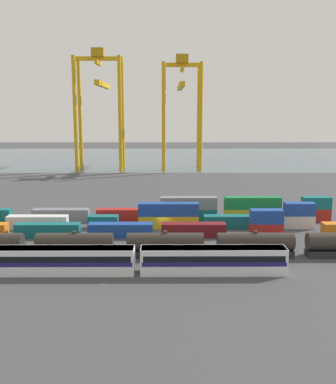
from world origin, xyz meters
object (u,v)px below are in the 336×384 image
shipping_container_25 (316,215)px  shipping_container_21 (189,215)px  shipping_container_12 (103,222)px  gantry_crane_central (182,100)px  gantry_crane_west (100,97)px  passenger_train (138,259)px  shipping_container_16 (299,222)px  shipping_container_1 (48,230)px  freight_tank_row (165,245)px  shipping_container_15 (234,222)px

shipping_container_25 → shipping_container_21: bearing=180.0°
shipping_container_12 → gantry_crane_central: size_ratio=0.13×
gantry_crane_west → gantry_crane_central: (32.91, 0.66, -1.01)m
passenger_train → shipping_container_16: passenger_train is taller
shipping_container_21 → gantry_crane_central: gantry_crane_central is taller
shipping_container_1 → shipping_container_21: bearing=24.6°
shipping_container_1 → shipping_container_25: size_ratio=2.00×
passenger_train → shipping_container_1: size_ratio=3.57×
freight_tank_row → shipping_container_12: bearing=125.1°
shipping_container_21 → shipping_container_25: 27.54m
freight_tank_row → shipping_container_21: 24.61m
shipping_container_12 → gantry_crane_west: (-13.68, 95.50, 27.45)m
shipping_container_12 → passenger_train: bearing=-71.4°
shipping_container_12 → shipping_container_25: same height
shipping_container_21 → freight_tank_row: bearing=-101.9°
shipping_container_21 → gantry_crane_central: 93.77m
freight_tank_row → shipping_container_1: 24.99m
freight_tank_row → gantry_crane_west: gantry_crane_west is taller
shipping_container_12 → gantry_crane_central: 101.56m
passenger_train → shipping_container_21: (9.07, 31.57, -0.84)m
shipping_container_15 → gantry_crane_west: size_ratio=0.25×
shipping_container_16 → shipping_container_1: bearing=-172.8°
freight_tank_row → gantry_crane_west: size_ratio=1.49×
freight_tank_row → shipping_container_25: 40.53m
shipping_container_12 → shipping_container_21: 18.66m
shipping_container_16 → shipping_container_25: same height
shipping_container_1 → shipping_container_25: 56.08m
shipping_container_1 → shipping_container_12: 11.39m
shipping_container_15 → gantry_crane_west: (-40.10, 95.50, 27.45)m
shipping_container_25 → shipping_container_1: bearing=-167.2°
shipping_container_16 → gantry_crane_central: 101.79m
freight_tank_row → gantry_crane_central: (6.69, 114.03, 25.69)m
shipping_container_15 → shipping_container_1: bearing=-170.2°
passenger_train → shipping_container_25: (36.61, 31.57, -0.84)m
freight_tank_row → shipping_container_25: freight_tank_row is taller
freight_tank_row → shipping_container_15: bearing=52.2°
shipping_container_1 → shipping_container_12: same height
shipping_container_25 → gantry_crane_west: bearing=123.4°
passenger_train → shipping_container_25: size_ratio=7.15×
shipping_container_25 → gantry_crane_central: 97.27m
passenger_train → shipping_container_21: passenger_train is taller
gantry_crane_west → passenger_train: bearing=-79.6°
shipping_container_16 → gantry_crane_west: bearing=119.2°
shipping_container_16 → gantry_crane_central: (-20.41, 96.16, 26.44)m
shipping_container_1 → shipping_container_12: bearing=33.0°
passenger_train → freight_tank_row: 8.51m
shipping_container_1 → passenger_train: bearing=-46.7°
passenger_train → shipping_container_25: passenger_train is taller
shipping_container_1 → gantry_crane_west: (-4.12, 101.70, 27.45)m
freight_tank_row → gantry_crane_central: 117.08m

